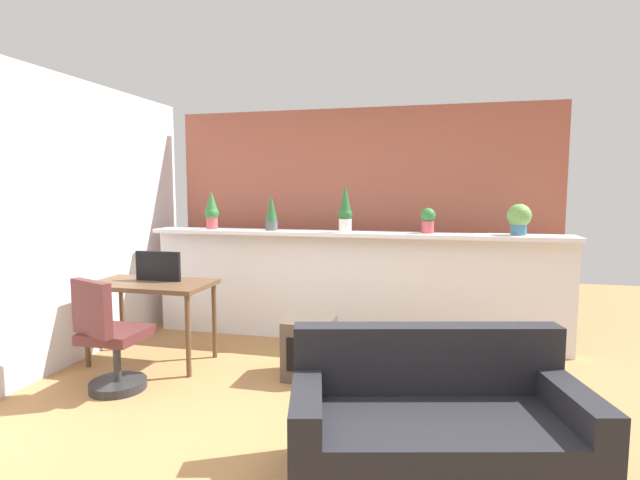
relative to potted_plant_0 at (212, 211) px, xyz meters
name	(u,v)px	position (x,y,z in m)	size (l,w,h in m)	color
ground_plane	(297,431)	(1.53, -1.95, -1.36)	(12.00, 12.00, 0.00)	#9E7042
divider_wall	(351,289)	(1.53, 0.05, -0.80)	(4.31, 0.16, 1.12)	silver
plant_shelf	(350,234)	(1.53, 0.01, -0.22)	(4.31, 0.37, 0.04)	silver
brick_wall_behind	(360,219)	(1.53, 0.65, -0.11)	(4.31, 0.10, 2.50)	#9E5442
side_wall_left	(31,225)	(-0.87, -1.55, -0.06)	(0.12, 4.40, 2.60)	silver
potted_plant_0	(212,211)	(0.00, 0.00, 0.00)	(0.15, 0.15, 0.41)	#B7474C
potted_plant_1	(272,213)	(0.69, -0.01, -0.01)	(0.13, 0.13, 0.38)	#4C4C51
potted_plant_2	(345,210)	(1.49, -0.02, 0.02)	(0.14, 0.14, 0.49)	silver
potted_plant_3	(428,220)	(2.31, 0.05, -0.07)	(0.15, 0.15, 0.25)	#B7474C
potted_plant_4	(519,218)	(3.15, 0.04, -0.04)	(0.22, 0.22, 0.30)	#386B84
desk	(151,291)	(-0.13, -1.00, -0.70)	(1.10, 0.60, 0.75)	brown
tv_monitor	(158,266)	(-0.10, -0.92, -0.48)	(0.44, 0.04, 0.27)	black
office_chair	(110,344)	(-0.07, -1.68, -0.97)	(0.51, 0.51, 0.91)	#262628
side_cube_shelf	(309,348)	(1.37, -1.01, -1.11)	(0.40, 0.41, 0.50)	#4C4238
couch	(435,430)	(2.42, -2.28, -1.08)	(1.70, 1.11, 0.80)	black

